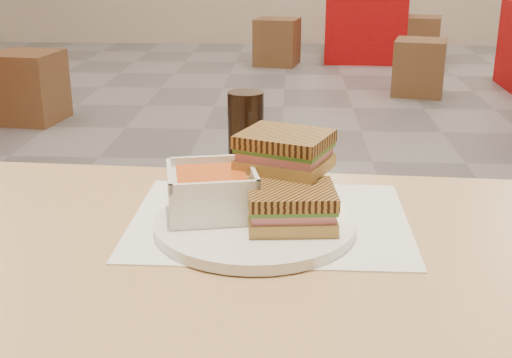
{
  "coord_description": "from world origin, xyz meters",
  "views": [
    {
      "loc": [
        0.06,
        -2.86,
        1.13
      ],
      "look_at": [
        0.01,
        -2.0,
        0.82
      ],
      "focal_mm": 47.27,
      "sensor_mm": 36.0,
      "label": 1
    }
  ],
  "objects_px": {
    "bg_chair_0r": "(28,87)",
    "bg_chair_1l": "(419,67)",
    "soup_bowl": "(212,193)",
    "main_table": "(217,338)",
    "bg_chair_2r": "(418,40)",
    "cola_glass": "(246,130)",
    "plate": "(255,225)",
    "bg_chair_2l": "(277,42)",
    "panini_lower": "(291,206)",
    "bg_table_2": "(364,25)"
  },
  "relations": [
    {
      "from": "soup_bowl",
      "to": "bg_chair_2l",
      "type": "bearing_deg",
      "value": 90.36
    },
    {
      "from": "bg_chair_0r",
      "to": "bg_chair_1l",
      "type": "bearing_deg",
      "value": 19.64
    },
    {
      "from": "bg_chair_1l",
      "to": "bg_table_2",
      "type": "bearing_deg",
      "value": 99.31
    },
    {
      "from": "plate",
      "to": "bg_table_2",
      "type": "bearing_deg",
      "value": 82.82
    },
    {
      "from": "main_table",
      "to": "bg_chair_2r",
      "type": "xyz_separation_m",
      "value": [
        1.3,
        5.88,
        -0.41
      ]
    },
    {
      "from": "bg_chair_2l",
      "to": "bg_chair_2r",
      "type": "relative_size",
      "value": 0.97
    },
    {
      "from": "main_table",
      "to": "bg_chair_2l",
      "type": "distance_m",
      "value": 5.75
    },
    {
      "from": "bg_chair_0r",
      "to": "soup_bowl",
      "type": "bearing_deg",
      "value": -64.56
    },
    {
      "from": "plate",
      "to": "bg_chair_0r",
      "type": "distance_m",
      "value": 3.84
    },
    {
      "from": "main_table",
      "to": "bg_chair_2r",
      "type": "bearing_deg",
      "value": 77.5
    },
    {
      "from": "bg_chair_1l",
      "to": "plate",
      "type": "bearing_deg",
      "value": -103.2
    },
    {
      "from": "bg_chair_0r",
      "to": "bg_chair_1l",
      "type": "height_order",
      "value": "bg_chair_0r"
    },
    {
      "from": "bg_chair_0r",
      "to": "bg_chair_1l",
      "type": "xyz_separation_m",
      "value": [
        2.7,
        0.96,
        -0.02
      ]
    },
    {
      "from": "soup_bowl",
      "to": "main_table",
      "type": "bearing_deg",
      "value": -81.41
    },
    {
      "from": "bg_chair_0r",
      "to": "bg_chair_2l",
      "type": "height_order",
      "value": "bg_chair_0r"
    },
    {
      "from": "panini_lower",
      "to": "bg_chair_0r",
      "type": "distance_m",
      "value": 3.88
    },
    {
      "from": "plate",
      "to": "bg_table_2",
      "type": "relative_size",
      "value": 0.34
    },
    {
      "from": "cola_glass",
      "to": "panini_lower",
      "type": "bearing_deg",
      "value": -74.72
    },
    {
      "from": "cola_glass",
      "to": "plate",
      "type": "bearing_deg",
      "value": -83.65
    },
    {
      "from": "main_table",
      "to": "plate",
      "type": "xyz_separation_m",
      "value": [
        0.04,
        0.09,
        0.12
      ]
    },
    {
      "from": "bg_chair_2r",
      "to": "bg_chair_1l",
      "type": "bearing_deg",
      "value": -99.36
    },
    {
      "from": "cola_glass",
      "to": "bg_chair_1l",
      "type": "height_order",
      "value": "cola_glass"
    },
    {
      "from": "bg_chair_0r",
      "to": "bg_chair_1l",
      "type": "relative_size",
      "value": 1.01
    },
    {
      "from": "bg_table_2",
      "to": "bg_chair_2l",
      "type": "bearing_deg",
      "value": -156.77
    },
    {
      "from": "soup_bowl",
      "to": "panini_lower",
      "type": "distance_m",
      "value": 0.12
    },
    {
      "from": "plate",
      "to": "bg_chair_2l",
      "type": "bearing_deg",
      "value": 90.99
    },
    {
      "from": "main_table",
      "to": "cola_glass",
      "type": "relative_size",
      "value": 9.25
    },
    {
      "from": "bg_chair_0r",
      "to": "bg_chair_2r",
      "type": "height_order",
      "value": "bg_chair_0r"
    },
    {
      "from": "plate",
      "to": "cola_glass",
      "type": "height_order",
      "value": "cola_glass"
    },
    {
      "from": "panini_lower",
      "to": "bg_chair_0r",
      "type": "relative_size",
      "value": 0.27
    },
    {
      "from": "plate",
      "to": "panini_lower",
      "type": "xyz_separation_m",
      "value": [
        0.05,
        -0.01,
        0.03
      ]
    },
    {
      "from": "soup_bowl",
      "to": "bg_chair_0r",
      "type": "bearing_deg",
      "value": 115.44
    },
    {
      "from": "soup_bowl",
      "to": "bg_chair_2l",
      "type": "xyz_separation_m",
      "value": [
        -0.04,
        5.62,
        -0.58
      ]
    },
    {
      "from": "plate",
      "to": "bg_chair_2r",
      "type": "relative_size",
      "value": 0.58
    },
    {
      "from": "bg_chair_1l",
      "to": "bg_chair_2r",
      "type": "bearing_deg",
      "value": 80.64
    },
    {
      "from": "panini_lower",
      "to": "bg_chair_1l",
      "type": "bearing_deg",
      "value": 77.45
    },
    {
      "from": "panini_lower",
      "to": "bg_chair_2r",
      "type": "distance_m",
      "value": 5.96
    },
    {
      "from": "main_table",
      "to": "bg_table_2",
      "type": "height_order",
      "value": "main_table"
    },
    {
      "from": "soup_bowl",
      "to": "bg_chair_0r",
      "type": "height_order",
      "value": "soup_bowl"
    },
    {
      "from": "main_table",
      "to": "plate",
      "type": "bearing_deg",
      "value": 63.96
    },
    {
      "from": "panini_lower",
      "to": "bg_chair_0r",
      "type": "xyz_separation_m",
      "value": [
        -1.72,
        3.43,
        -0.57
      ]
    },
    {
      "from": "plate",
      "to": "bg_chair_2r",
      "type": "distance_m",
      "value": 5.95
    },
    {
      "from": "panini_lower",
      "to": "cola_glass",
      "type": "relative_size",
      "value": 0.92
    },
    {
      "from": "plate",
      "to": "soup_bowl",
      "type": "relative_size",
      "value": 1.94
    },
    {
      "from": "plate",
      "to": "bg_chair_2l",
      "type": "height_order",
      "value": "plate"
    },
    {
      "from": "soup_bowl",
      "to": "bg_table_2",
      "type": "height_order",
      "value": "soup_bowl"
    },
    {
      "from": "bg_table_2",
      "to": "bg_chair_2r",
      "type": "relative_size",
      "value": 1.7
    },
    {
      "from": "cola_glass",
      "to": "bg_chair_2l",
      "type": "height_order",
      "value": "cola_glass"
    },
    {
      "from": "plate",
      "to": "bg_chair_1l",
      "type": "height_order",
      "value": "plate"
    },
    {
      "from": "soup_bowl",
      "to": "bg_chair_2l",
      "type": "distance_m",
      "value": 5.65
    }
  ]
}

